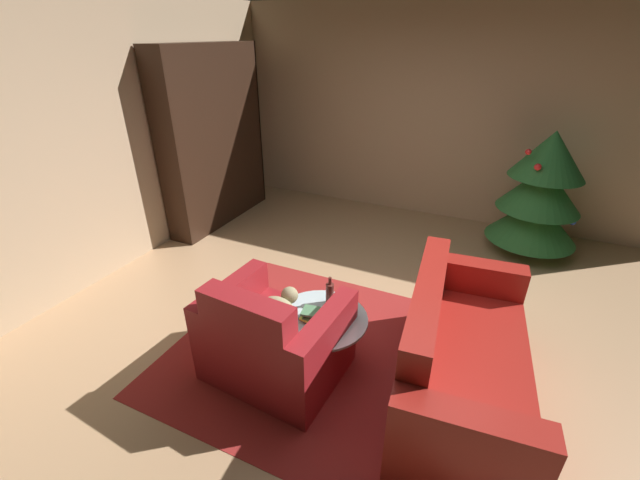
{
  "coord_description": "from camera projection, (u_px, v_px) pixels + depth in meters",
  "views": [
    {
      "loc": [
        0.75,
        -2.66,
        2.31
      ],
      "look_at": [
        -0.43,
        -0.11,
        0.86
      ],
      "focal_mm": 22.53,
      "sensor_mm": 36.0,
      "label": 1
    }
  ],
  "objects": [
    {
      "name": "area_rug",
      "position": [
        338.0,
        358.0,
        3.2
      ],
      "size": [
        2.61,
        2.09,
        0.01
      ],
      "primitive_type": "cube",
      "color": "maroon",
      "rests_on": "ground"
    },
    {
      "name": "bottle_on_table",
      "position": [
        330.0,
        293.0,
        3.12
      ],
      "size": [
        0.06,
        0.06,
        0.24
      ],
      "color": "#56241E",
      "rests_on": "coffee_table"
    },
    {
      "name": "coffee_table",
      "position": [
        320.0,
        321.0,
        3.02
      ],
      "size": [
        0.72,
        0.72,
        0.42
      ],
      "color": "black",
      "rests_on": "ground"
    },
    {
      "name": "bookshelf_unit",
      "position": [
        220.0,
        137.0,
        5.21
      ],
      "size": [
        0.35,
        1.69,
        2.21
      ],
      "color": "black",
      "rests_on": "ground"
    },
    {
      "name": "book_stack_on_table",
      "position": [
        315.0,
        316.0,
        2.95
      ],
      "size": [
        0.22,
        0.17,
        0.09
      ],
      "color": "navy",
      "rests_on": "coffee_table"
    },
    {
      "name": "ground_plane",
      "position": [
        370.0,
        332.0,
        3.49
      ],
      "size": [
        6.83,
        6.83,
        0.0
      ],
      "primitive_type": "plane",
      "color": "tan"
    },
    {
      "name": "wall_back",
      "position": [
        446.0,
        116.0,
        5.16
      ],
      "size": [
        5.81,
        0.06,
        2.71
      ],
      "primitive_type": "cube",
      "color": "tan",
      "rests_on": "ground"
    },
    {
      "name": "wall_left",
      "position": [
        99.0,
        143.0,
        3.93
      ],
      "size": [
        0.06,
        5.74,
        2.71
      ],
      "primitive_type": "cube",
      "color": "tan",
      "rests_on": "ground"
    },
    {
      "name": "couch_red",
      "position": [
        458.0,
        362.0,
        2.74
      ],
      "size": [
        0.93,
        1.76,
        0.9
      ],
      "color": "maroon",
      "rests_on": "ground"
    },
    {
      "name": "decorated_tree",
      "position": [
        541.0,
        193.0,
        4.45
      ],
      "size": [
        0.98,
        0.98,
        1.42
      ],
      "color": "brown",
      "rests_on": "ground"
    },
    {
      "name": "armchair_red",
      "position": [
        274.0,
        340.0,
        2.94
      ],
      "size": [
        1.01,
        0.84,
        0.85
      ],
      "color": "maroon",
      "rests_on": "ground"
    }
  ]
}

